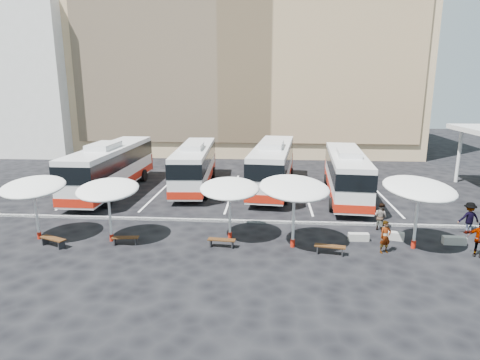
# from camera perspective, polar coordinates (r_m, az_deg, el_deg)

# --- Properties ---
(ground) EXTENTS (120.00, 120.00, 0.00)m
(ground) POSITION_cam_1_polar(r_m,az_deg,el_deg) (25.59, -2.76, -6.31)
(ground) COLOR black
(ground) RESTS_ON ground
(sandstone_building) EXTENTS (42.00, 18.25, 29.60)m
(sandstone_building) POSITION_cam_1_polar(r_m,az_deg,el_deg) (56.01, 1.27, 17.47)
(sandstone_building) COLOR tan
(sandstone_building) RESTS_ON ground
(apartment_block) EXTENTS (14.00, 14.00, 18.00)m
(apartment_block) POSITION_cam_1_polar(r_m,az_deg,el_deg) (60.48, -27.22, 12.30)
(apartment_block) COLOR silver
(apartment_block) RESTS_ON ground
(curb_divider) EXTENTS (34.00, 0.25, 0.15)m
(curb_divider) POSITION_cam_1_polar(r_m,az_deg,el_deg) (26.04, -2.62, -5.79)
(curb_divider) COLOR black
(curb_divider) RESTS_ON ground
(bay_lines) EXTENTS (24.15, 12.00, 0.01)m
(bay_lines) POSITION_cam_1_polar(r_m,az_deg,el_deg) (33.19, -1.07, -1.67)
(bay_lines) COLOR white
(bay_lines) RESTS_ON ground
(bus_0) EXTENTS (3.21, 13.27, 4.20)m
(bus_0) POSITION_cam_1_polar(r_m,az_deg,el_deg) (34.41, -17.85, 1.89)
(bus_0) COLOR silver
(bus_0) RESTS_ON ground
(bus_1) EXTENTS (3.41, 12.42, 3.90)m
(bus_1) POSITION_cam_1_polar(r_m,az_deg,el_deg) (34.65, -6.45, 2.26)
(bus_1) COLOR silver
(bus_1) RESTS_ON ground
(bus_2) EXTENTS (4.03, 13.34, 4.17)m
(bus_2) POSITION_cam_1_polar(r_m,az_deg,el_deg) (33.75, 4.68, 2.24)
(bus_2) COLOR silver
(bus_2) RESTS_ON ground
(bus_3) EXTENTS (3.58, 12.40, 3.88)m
(bus_3) POSITION_cam_1_polar(r_m,az_deg,el_deg) (32.27, 14.86, 1.06)
(bus_3) COLOR silver
(bus_3) RESTS_ON ground
(sunshade_0) EXTENTS (3.83, 3.87, 3.60)m
(sunshade_0) POSITION_cam_1_polar(r_m,az_deg,el_deg) (25.14, -27.32, -0.91)
(sunshade_0) COLOR silver
(sunshade_0) RESTS_ON ground
(sunshade_1) EXTENTS (3.61, 3.65, 3.54)m
(sunshade_1) POSITION_cam_1_polar(r_m,az_deg,el_deg) (23.18, -18.28, -1.31)
(sunshade_1) COLOR silver
(sunshade_1) RESTS_ON ground
(sunshade_2) EXTENTS (3.73, 3.77, 3.50)m
(sunshade_2) POSITION_cam_1_polar(r_m,az_deg,el_deg) (22.37, -1.48, -1.24)
(sunshade_2) COLOR silver
(sunshade_2) RESTS_ON ground
(sunshade_3) EXTENTS (4.91, 4.93, 3.90)m
(sunshade_3) POSITION_cam_1_polar(r_m,az_deg,el_deg) (21.30, 7.74, -1.16)
(sunshade_3) COLOR silver
(sunshade_3) RESTS_ON ground
(sunshade_4) EXTENTS (4.97, 4.99, 3.91)m
(sunshade_4) POSITION_cam_1_polar(r_m,az_deg,el_deg) (22.95, 24.15, -1.16)
(sunshade_4) COLOR silver
(sunshade_4) RESTS_ON ground
(wood_bench_0) EXTENTS (1.67, 1.03, 0.50)m
(wood_bench_0) POSITION_cam_1_polar(r_m,az_deg,el_deg) (24.32, -25.06, -7.73)
(wood_bench_0) COLOR #311B0B
(wood_bench_0) RESTS_ON ground
(wood_bench_1) EXTENTS (1.49, 0.54, 0.45)m
(wood_bench_1) POSITION_cam_1_polar(r_m,az_deg,el_deg) (23.23, -15.99, -8.03)
(wood_bench_1) COLOR #311B0B
(wood_bench_1) RESTS_ON ground
(wood_bench_2) EXTENTS (1.54, 0.54, 0.46)m
(wood_bench_2) POSITION_cam_1_polar(r_m,az_deg,el_deg) (22.03, -2.63, -8.66)
(wood_bench_2) COLOR #311B0B
(wood_bench_2) RESTS_ON ground
(wood_bench_3) EXTENTS (1.63, 0.69, 0.48)m
(wood_bench_3) POSITION_cam_1_polar(r_m,az_deg,el_deg) (21.63, 12.67, -9.37)
(wood_bench_3) COLOR #311B0B
(wood_bench_3) RESTS_ON ground
(conc_bench_0) EXTENTS (1.15, 0.41, 0.43)m
(conc_bench_0) POSITION_cam_1_polar(r_m,az_deg,el_deg) (23.91, 16.50, -7.78)
(conc_bench_0) COLOR gray
(conc_bench_0) RESTS_ON ground
(conc_bench_1) EXTENTS (1.28, 0.70, 0.45)m
(conc_bench_1) POSITION_cam_1_polar(r_m,az_deg,el_deg) (24.69, 20.90, -7.41)
(conc_bench_1) COLOR gray
(conc_bench_1) RESTS_ON ground
(conc_bench_2) EXTENTS (1.22, 0.44, 0.45)m
(conc_bench_2) POSITION_cam_1_polar(r_m,az_deg,el_deg) (25.37, 28.16, -7.59)
(conc_bench_2) COLOR gray
(conc_bench_2) RESTS_ON ground
(passenger_0) EXTENTS (0.75, 0.62, 1.76)m
(passenger_0) POSITION_cam_1_polar(r_m,az_deg,el_deg) (22.47, 19.96, -7.61)
(passenger_0) COLOR black
(passenger_0) RESTS_ON ground
(passenger_1) EXTENTS (1.02, 1.05, 1.70)m
(passenger_1) POSITION_cam_1_polar(r_m,az_deg,el_deg) (25.81, 19.43, -4.93)
(passenger_1) COLOR black
(passenger_1) RESTS_ON ground
(passenger_2) EXTENTS (1.17, 1.00, 1.89)m
(passenger_2) POSITION_cam_1_polar(r_m,az_deg,el_deg) (24.06, 30.91, -7.20)
(passenger_2) COLOR black
(passenger_2) RESTS_ON ground
(passenger_3) EXTENTS (1.29, 0.80, 1.91)m
(passenger_3) POSITION_cam_1_polar(r_m,az_deg,el_deg) (27.37, 29.79, -4.70)
(passenger_3) COLOR black
(passenger_3) RESTS_ON ground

